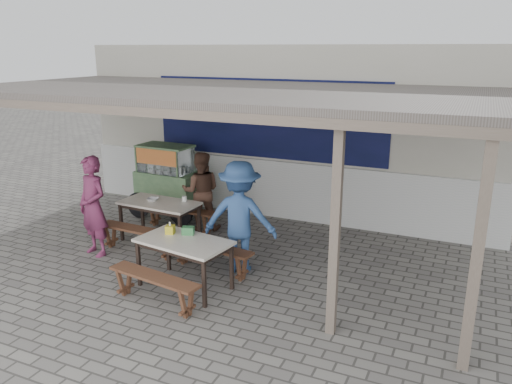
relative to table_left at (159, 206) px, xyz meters
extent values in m
plane|color=slate|center=(1.38, -0.81, -0.67)|extent=(60.00, 60.00, 0.00)
cube|color=beige|center=(1.38, 2.79, 1.08)|extent=(9.00, 1.20, 3.50)
cube|color=silver|center=(1.38, 2.16, -0.07)|extent=(9.00, 0.10, 1.20)
cube|color=#10134C|center=(1.18, 2.18, 1.38)|extent=(5.00, 0.03, 1.60)
cube|color=#5F5852|center=(1.38, 0.19, 2.08)|extent=(9.00, 4.20, 0.12)
cube|color=#756458|center=(1.38, -1.86, 1.98)|extent=(9.00, 0.12, 0.12)
cube|color=#756458|center=(5.28, -1.81, 0.68)|extent=(0.12, 0.12, 2.70)
cube|color=#756458|center=(3.73, -1.71, 0.68)|extent=(0.11, 0.11, 2.70)
cube|color=silver|center=(0.00, 0.00, 0.06)|extent=(1.46, 0.78, 0.04)
cube|color=black|center=(0.00, 0.00, 0.00)|extent=(1.35, 0.68, 0.06)
cube|color=black|center=(-0.67, -0.27, -0.32)|extent=(0.05, 0.05, 0.71)
cube|color=black|center=(0.64, -0.33, -0.32)|extent=(0.05, 0.05, 0.71)
cube|color=black|center=(-0.64, 0.33, -0.32)|extent=(0.05, 0.05, 0.71)
cube|color=black|center=(0.67, 0.27, -0.32)|extent=(0.05, 0.05, 0.71)
cube|color=brown|center=(-0.03, -0.63, -0.24)|extent=(1.54, 0.34, 0.04)
cube|color=brown|center=(-0.64, -0.61, -0.47)|extent=(0.06, 0.28, 0.41)
cube|color=brown|center=(0.59, -0.66, -0.47)|extent=(0.06, 0.28, 0.41)
cube|color=brown|center=(0.03, 0.63, -0.24)|extent=(1.54, 0.34, 0.04)
cube|color=brown|center=(-0.59, 0.66, -0.47)|extent=(0.06, 0.28, 0.41)
cube|color=brown|center=(0.64, 0.61, -0.47)|extent=(0.06, 0.28, 0.41)
cube|color=silver|center=(1.41, -1.41, 0.06)|extent=(1.45, 0.95, 0.04)
cube|color=black|center=(1.41, -1.41, 0.00)|extent=(1.34, 0.84, 0.06)
cube|color=black|center=(0.75, -1.64, -0.32)|extent=(0.05, 0.05, 0.71)
cube|color=black|center=(1.98, -1.82, -0.32)|extent=(0.05, 0.05, 0.71)
cube|color=black|center=(0.85, -1.00, -0.32)|extent=(0.05, 0.05, 0.71)
cube|color=black|center=(2.07, -1.18, -0.32)|extent=(0.05, 0.05, 0.71)
cube|color=brown|center=(1.32, -2.05, -0.24)|extent=(1.48, 0.49, 0.04)
cube|color=brown|center=(0.75, -1.96, -0.47)|extent=(0.09, 0.28, 0.41)
cube|color=brown|center=(1.89, -2.13, -0.47)|extent=(0.09, 0.28, 0.41)
cube|color=brown|center=(1.51, -0.77, -0.24)|extent=(1.48, 0.49, 0.04)
cube|color=brown|center=(0.93, -0.69, -0.47)|extent=(0.09, 0.28, 0.41)
cube|color=brown|center=(2.08, -0.86, -0.47)|extent=(0.09, 0.28, 0.41)
cube|color=#719462|center=(-0.63, 1.25, -0.04)|extent=(1.34, 0.73, 0.68)
cube|color=#719462|center=(-0.63, 1.25, -0.40)|extent=(1.29, 0.69, 0.05)
cylinder|color=black|center=(-1.18, 0.90, -0.40)|extent=(0.55, 0.07, 0.54)
cylinder|color=black|center=(-0.11, 0.86, -0.40)|extent=(0.55, 0.07, 0.54)
cube|color=silver|center=(-0.68, 1.25, 0.57)|extent=(1.09, 0.63, 0.54)
cube|color=#719462|center=(-0.68, 1.25, 0.84)|extent=(1.13, 0.67, 0.04)
cube|color=red|center=(-0.69, 0.94, 0.66)|extent=(0.97, 0.06, 0.31)
cylinder|color=black|center=(0.15, 1.22, 0.25)|extent=(0.68, 0.07, 0.04)
imported|color=#71284C|center=(-0.66, -0.96, 0.19)|extent=(0.72, 0.56, 1.73)
imported|color=#513427|center=(0.37, 0.87, 0.10)|extent=(0.92, 0.84, 1.54)
imported|color=#30538D|center=(1.89, -0.53, 0.22)|extent=(1.28, 0.92, 1.79)
cube|color=gold|center=(1.08, -1.26, 0.14)|extent=(0.15, 0.15, 0.13)
cube|color=#377D44|center=(1.34, -1.18, 0.14)|extent=(0.21, 0.17, 0.12)
cylinder|color=white|center=(0.40, 0.23, 0.13)|extent=(0.09, 0.09, 0.10)
imported|color=white|center=(-0.14, 0.01, 0.10)|extent=(0.25, 0.25, 0.05)
camera|label=1|loc=(5.14, -7.14, 2.77)|focal=35.00mm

